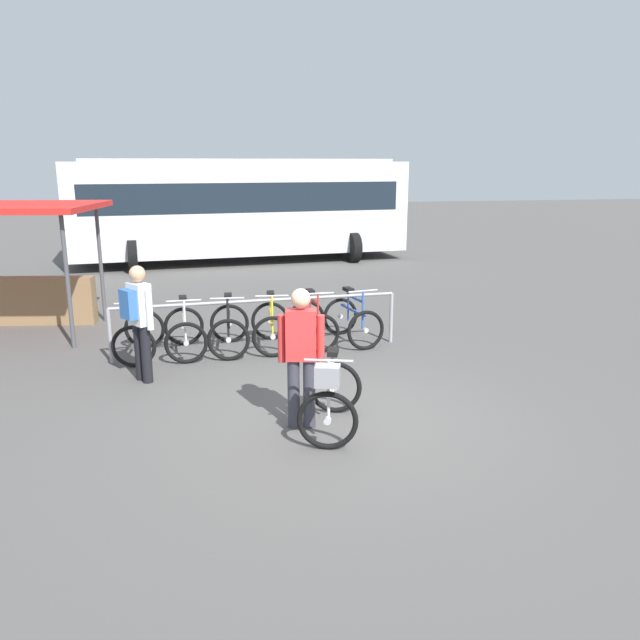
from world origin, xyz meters
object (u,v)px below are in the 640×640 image
at_px(racked_bike_red, 313,324).
at_px(person_with_featured_bike, 301,352).
at_px(pedestrian_with_backpack, 139,316).
at_px(racked_bike_black, 229,329).
at_px(racked_bike_white, 185,332).
at_px(racked_bike_yellow, 272,326).
at_px(market_stall, 17,254).
at_px(racked_bike_blue, 353,321).
at_px(featured_bicycle, 331,396).
at_px(racked_bike_teal, 139,335).
at_px(bus_distant, 240,204).

bearing_deg(racked_bike_red, person_with_featured_bike, -102.46).
xyz_separation_m(racked_bike_red, pedestrian_with_backpack, (-2.66, -1.33, 0.57)).
bearing_deg(racked_bike_black, racked_bike_white, -176.21).
relative_size(racked_bike_yellow, market_stall, 0.34).
xyz_separation_m(pedestrian_with_backpack, market_stall, (-2.37, 3.31, 0.46)).
xyz_separation_m(racked_bike_white, market_stall, (-2.93, 2.12, 1.03)).
xyz_separation_m(racked_bike_blue, person_with_featured_bike, (-1.42, -3.33, 0.54)).
xyz_separation_m(racked_bike_black, market_stall, (-3.63, 2.07, 1.03)).
distance_m(featured_bicycle, pedestrian_with_backpack, 3.17).
relative_size(racked_bike_teal, racked_bike_red, 1.02).
relative_size(racked_bike_teal, racked_bike_yellow, 1.00).
relative_size(racked_bike_yellow, pedestrian_with_backpack, 0.71).
distance_m(bus_distant, market_stall, 8.75).
xyz_separation_m(racked_bike_teal, racked_bike_white, (0.70, 0.05, 0.00)).
bearing_deg(pedestrian_with_backpack, racked_bike_teal, 96.56).
bearing_deg(pedestrian_with_backpack, featured_bicycle, -44.45).
bearing_deg(racked_bike_yellow, bus_distant, 89.00).
distance_m(racked_bike_red, bus_distant, 9.60).
height_order(racked_bike_red, market_stall, market_stall).
xyz_separation_m(racked_bike_black, person_with_featured_bike, (0.67, -3.19, 0.54)).
height_order(person_with_featured_bike, pedestrian_with_backpack, same).
bearing_deg(bus_distant, market_stall, -120.94).
relative_size(racked_bike_blue, bus_distant, 0.12).
distance_m(racked_bike_black, person_with_featured_bike, 3.30).
bearing_deg(racked_bike_black, pedestrian_with_backpack, -135.73).
bearing_deg(racked_bike_teal, person_with_featured_bike, -56.26).
bearing_deg(racked_bike_black, market_stall, 150.26).
distance_m(racked_bike_yellow, person_with_featured_bike, 3.28).
xyz_separation_m(racked_bike_black, racked_bike_red, (1.40, 0.09, -0.00)).
xyz_separation_m(racked_bike_blue, bus_distant, (-1.23, 9.44, 1.37)).
height_order(racked_bike_black, featured_bicycle, same).
bearing_deg(racked_bike_yellow, racked_bike_teal, -176.21).
bearing_deg(racked_bike_black, racked_bike_yellow, 3.79).
bearing_deg(racked_bike_red, racked_bike_teal, -176.21).
distance_m(racked_bike_white, bus_distant, 9.84).
bearing_deg(racked_bike_yellow, racked_bike_white, -176.21).
xyz_separation_m(racked_bike_yellow, bus_distant, (0.17, 9.53, 1.37)).
bearing_deg(person_with_featured_bike, bus_distant, 89.14).
height_order(racked_bike_blue, bus_distant, bus_distant).
relative_size(racked_bike_white, racked_bike_blue, 0.94).
relative_size(racked_bike_teal, featured_bicycle, 0.93).
height_order(racked_bike_black, pedestrian_with_backpack, pedestrian_with_backpack).
relative_size(featured_bicycle, person_with_featured_bike, 0.76).
xyz_separation_m(racked_bike_yellow, pedestrian_with_backpack, (-1.96, -1.28, 0.57)).
bearing_deg(person_with_featured_bike, racked_bike_white, 113.55).
distance_m(racked_bike_yellow, racked_bike_blue, 1.40).
relative_size(racked_bike_black, racked_bike_yellow, 0.99).
relative_size(racked_bike_black, market_stall, 0.34).
height_order(racked_bike_white, racked_bike_red, same).
height_order(racked_bike_teal, racked_bike_red, same).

